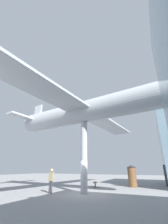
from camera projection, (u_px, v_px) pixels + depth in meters
ground_plane at (84, 194)px, 11.83m from camera, size 80.00×80.00×0.00m
support_pylon_central at (84, 155)px, 12.87m from camera, size 0.58×0.58×5.90m
suspended_airplane at (85, 112)px, 14.20m from camera, size 22.02×16.27×3.20m
visitor_person at (51, 179)px, 12.48m from camera, size 0.28×0.40×1.88m
plaza_bench at (95, 183)px, 16.25m from camera, size 1.68×0.93×0.50m
info_kiosk at (132, 176)px, 16.58m from camera, size 1.04×1.04×2.24m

